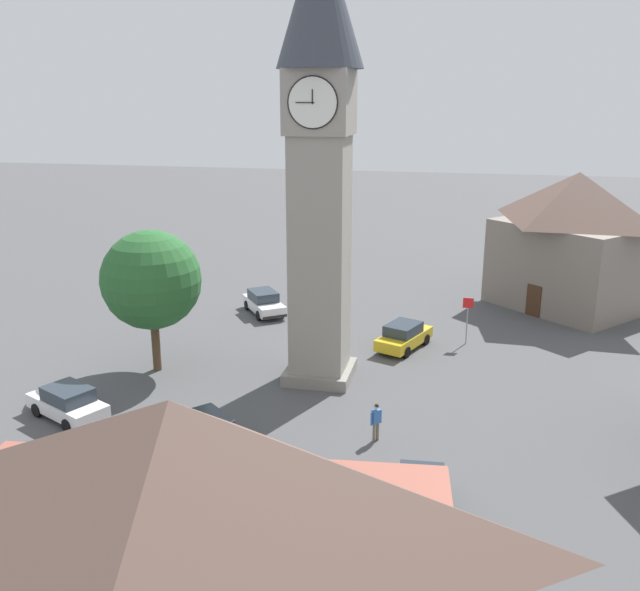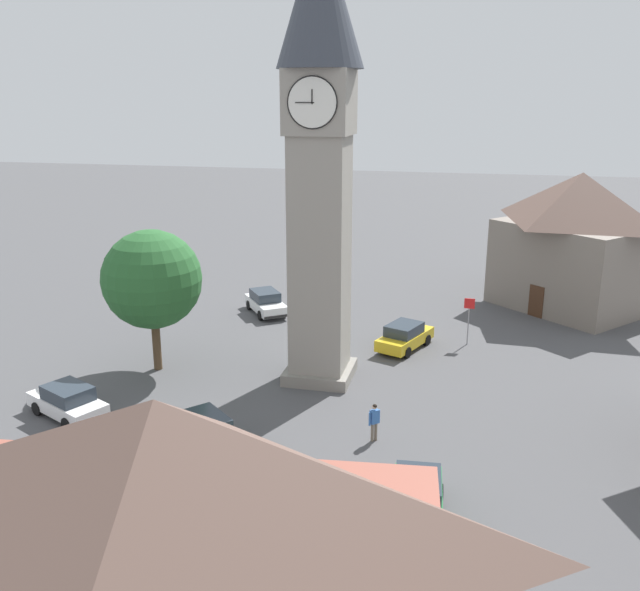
% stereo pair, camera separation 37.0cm
% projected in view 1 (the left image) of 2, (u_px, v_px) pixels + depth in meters
% --- Properties ---
extents(ground_plane, '(200.00, 200.00, 0.00)m').
position_uv_depth(ground_plane, '(320.00, 377.00, 35.23)').
color(ground_plane, '#4C4C4F').
extents(clock_tower, '(4.03, 4.03, 21.83)m').
position_uv_depth(clock_tower, '(320.00, 123.00, 31.62)').
color(clock_tower, gray).
rests_on(clock_tower, ground).
extents(car_blue_kerb, '(4.21, 3.99, 1.53)m').
position_uv_depth(car_blue_kerb, '(208.00, 434.00, 27.69)').
color(car_blue_kerb, '#236B38').
rests_on(car_blue_kerb, ground).
extents(car_silver_kerb, '(2.05, 4.24, 1.53)m').
position_uv_depth(car_silver_kerb, '(421.00, 498.00, 23.32)').
color(car_silver_kerb, '#236B38').
rests_on(car_silver_kerb, ground).
extents(car_red_corner, '(3.81, 4.32, 1.53)m').
position_uv_depth(car_red_corner, '(264.00, 302.00, 45.37)').
color(car_red_corner, white).
rests_on(car_red_corner, ground).
extents(car_white_side, '(4.45, 3.31, 1.53)m').
position_uv_depth(car_white_side, '(68.00, 403.00, 30.57)').
color(car_white_side, white).
rests_on(car_white_side, ground).
extents(car_black_far, '(3.10, 4.46, 1.53)m').
position_uv_depth(car_black_far, '(404.00, 336.00, 39.05)').
color(car_black_far, gold).
rests_on(car_black_far, ground).
extents(pedestrian, '(0.43, 0.42, 1.69)m').
position_uv_depth(pedestrian, '(376.00, 419.00, 28.50)').
color(pedestrian, '#706656').
rests_on(pedestrian, ground).
extents(tree, '(5.14, 5.14, 7.52)m').
position_uv_depth(tree, '(151.00, 280.00, 34.83)').
color(tree, brown).
rests_on(tree, ground).
extents(building_corner_back, '(12.11, 11.98, 9.19)m').
position_uv_depth(building_corner_back, '(573.00, 239.00, 45.82)').
color(building_corner_back, slate).
rests_on(building_corner_back, ground).
extents(road_sign, '(0.60, 0.07, 2.80)m').
position_uv_depth(road_sign, '(468.00, 313.00, 39.46)').
color(road_sign, gray).
rests_on(road_sign, ground).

